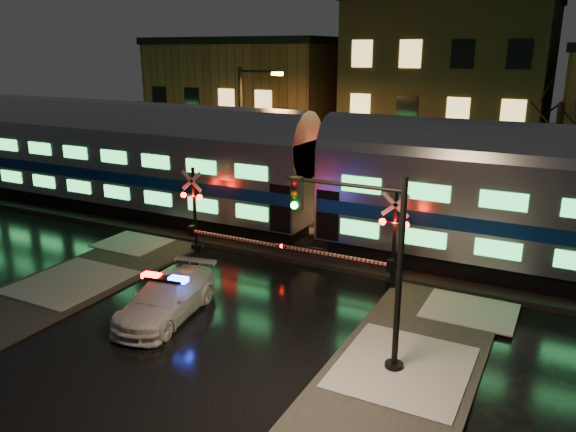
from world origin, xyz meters
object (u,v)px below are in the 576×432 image
(police_car, at_px, (166,298))
(traffic_light, at_px, (368,268))
(streetlight, at_px, (245,130))
(crossing_signal_right, at_px, (384,248))
(crossing_signal_left, at_px, (200,219))

(police_car, height_order, traffic_light, traffic_light)
(police_car, relative_size, streetlight, 0.63)
(crossing_signal_right, xyz_separation_m, crossing_signal_left, (-8.32, -0.00, -0.04))
(crossing_signal_right, bearing_deg, police_car, -134.73)
(police_car, relative_size, crossing_signal_left, 0.91)
(crossing_signal_right, bearing_deg, streetlight, 146.34)
(police_car, xyz_separation_m, streetlight, (-4.42, 12.39, 3.79))
(crossing_signal_left, xyz_separation_m, traffic_light, (9.59, -5.49, 1.41))
(crossing_signal_left, bearing_deg, police_car, -64.78)
(crossing_signal_right, relative_size, crossing_signal_left, 1.02)
(crossing_signal_right, bearing_deg, crossing_signal_left, -179.98)
(police_car, relative_size, traffic_light, 0.87)
(crossing_signal_right, xyz_separation_m, traffic_light, (1.28, -5.49, 1.37))
(traffic_light, relative_size, streetlight, 0.72)
(police_car, xyz_separation_m, traffic_light, (6.91, 0.20, 2.28))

